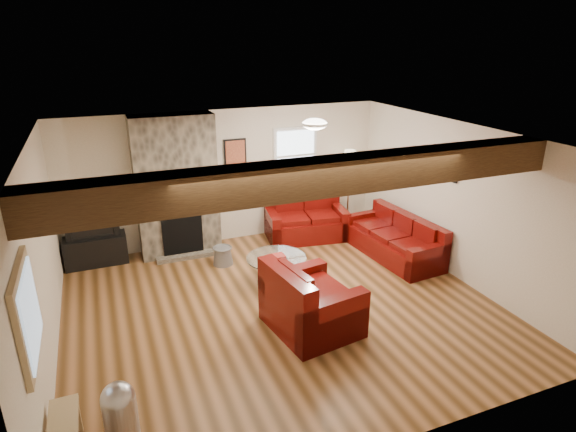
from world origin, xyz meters
name	(u,v)px	position (x,y,z in m)	size (l,w,h in m)	color
room	(281,228)	(0.00, 0.00, 1.25)	(8.00, 8.00, 8.00)	#543416
oak_beam	(323,176)	(0.00, -1.25, 2.31)	(6.00, 0.36, 0.38)	black
chimney_breast	(177,188)	(-1.00, 2.49, 1.22)	(1.40, 0.67, 2.50)	#3C372F
back_window	(295,155)	(1.35, 2.71, 1.55)	(0.90, 0.08, 1.10)	white
hatch_window	(28,314)	(-2.96, -1.50, 1.45)	(0.08, 1.00, 0.90)	tan
ceiling_dome	(315,126)	(0.90, 0.90, 2.44)	(0.40, 0.40, 0.18)	#F0E0CC
artwork_back	(235,153)	(0.15, 2.71, 1.70)	(0.42, 0.06, 0.52)	black
artwork_right	(446,167)	(2.96, 0.30, 1.75)	(0.06, 0.55, 0.42)	black
sofa_three	(394,237)	(2.48, 0.87, 0.37)	(1.94, 0.81, 0.75)	#440A04
loveseat	(306,218)	(1.39, 2.23, 0.40)	(1.51, 0.87, 0.80)	#440A04
armchair_red	(312,297)	(0.19, -0.64, 0.47)	(1.16, 1.02, 0.94)	#440A04
coffee_table	(277,270)	(0.19, 0.70, 0.23)	(0.94, 0.94, 0.49)	#4D2A18
tv_cabinet	(96,250)	(-2.45, 2.53, 0.25)	(1.02, 0.41, 0.51)	black
television	(92,223)	(-2.45, 2.53, 0.76)	(0.86, 0.11, 0.49)	black
floor_lamp	(350,162)	(2.34, 2.31, 1.41)	(0.42, 0.42, 1.65)	tan
pedal_bin	(121,419)	(-2.33, -1.87, 0.39)	(0.31, 0.31, 0.78)	#B0B0B5
coal_bucket	(223,255)	(-0.43, 1.70, 0.16)	(0.35, 0.35, 0.33)	gray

